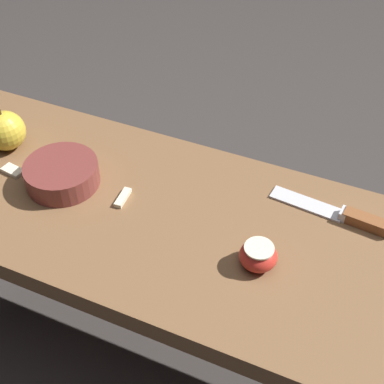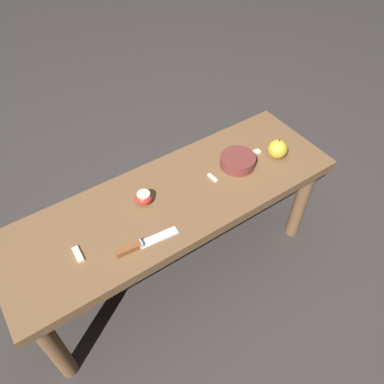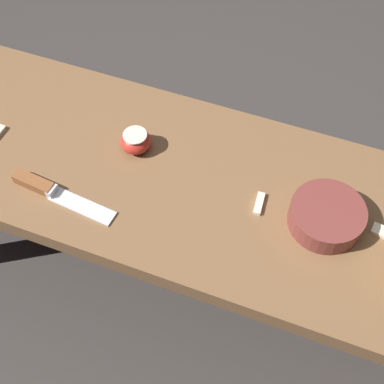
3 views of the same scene
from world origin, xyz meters
name	(u,v)px [view 3 (image 3 of 3)]	position (x,y,z in m)	size (l,w,h in m)	color
ground_plane	(179,281)	(0.00, 0.00, 0.00)	(8.00, 8.00, 0.00)	#383330
wooden_bench	(176,198)	(0.00, 0.00, 0.40)	(1.24, 0.41, 0.47)	brown
knife	(48,190)	(-0.21, -0.12, 0.48)	(0.21, 0.05, 0.02)	silver
apple_cut	(136,141)	(-0.10, 0.04, 0.49)	(0.06, 0.06, 0.04)	red
apple_slice_near_knife	(383,232)	(0.39, 0.01, 0.48)	(0.04, 0.03, 0.01)	beige
apple_slice_center	(259,204)	(0.17, -0.01, 0.48)	(0.02, 0.05, 0.01)	beige
bowl	(327,214)	(0.29, 0.00, 0.49)	(0.13, 0.13, 0.04)	brown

